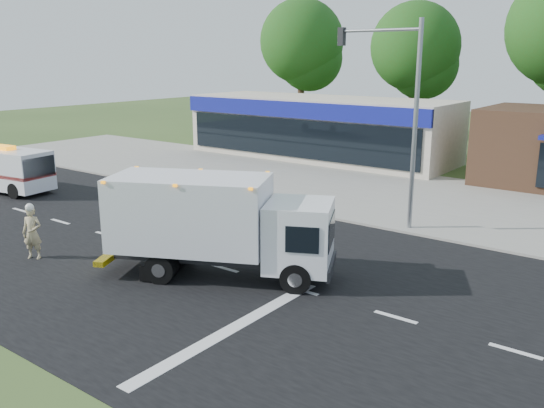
% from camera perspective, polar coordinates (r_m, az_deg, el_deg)
% --- Properties ---
extents(ground, '(120.00, 120.00, 0.00)m').
position_cam_1_polar(ground, '(18.72, -4.81, -6.40)').
color(ground, '#385123').
rests_on(ground, ground).
extents(road_asphalt, '(60.00, 14.00, 0.02)m').
position_cam_1_polar(road_asphalt, '(18.71, -4.81, -6.38)').
color(road_asphalt, black).
rests_on(road_asphalt, ground).
extents(sidewalk, '(60.00, 2.40, 0.12)m').
position_cam_1_polar(sidewalk, '(25.10, 7.70, -0.91)').
color(sidewalk, gray).
rests_on(sidewalk, ground).
extents(parking_apron, '(60.00, 9.00, 0.02)m').
position_cam_1_polar(parking_apron, '(30.17, 13.12, 1.34)').
color(parking_apron, gray).
rests_on(parking_apron, ground).
extents(lane_markings, '(55.20, 7.00, 0.01)m').
position_cam_1_polar(lane_markings, '(16.94, -4.42, -8.61)').
color(lane_markings, silver).
rests_on(lane_markings, road_asphalt).
extents(ems_box_truck, '(7.33, 5.03, 3.14)m').
position_cam_1_polar(ems_box_truck, '(17.60, -5.73, -1.56)').
color(ems_box_truck, black).
rests_on(ems_box_truck, ground).
extents(emergency_worker, '(0.79, 0.71, 1.92)m').
position_cam_1_polar(emergency_worker, '(20.87, -22.67, -2.56)').
color(emergency_worker, tan).
rests_on(emergency_worker, ground).
extents(ambulance_van, '(5.19, 2.56, 2.35)m').
position_cam_1_polar(ambulance_van, '(31.75, -24.70, 3.19)').
color(ambulance_van, white).
rests_on(ambulance_van, ground).
extents(retail_strip_mall, '(18.00, 6.20, 4.00)m').
position_cam_1_polar(retail_strip_mall, '(39.18, 4.73, 7.57)').
color(retail_strip_mall, '#BDB19D').
rests_on(retail_strip_mall, ground).
extents(traffic_signal_pole, '(3.51, 0.25, 8.00)m').
position_cam_1_polar(traffic_signal_pole, '(22.70, 12.61, 9.75)').
color(traffic_signal_pole, gray).
rests_on(traffic_signal_pole, ground).
extents(background_trees, '(36.77, 7.39, 12.10)m').
position_cam_1_polar(background_trees, '(43.05, 20.61, 14.50)').
color(background_trees, '#332114').
rests_on(background_trees, ground).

